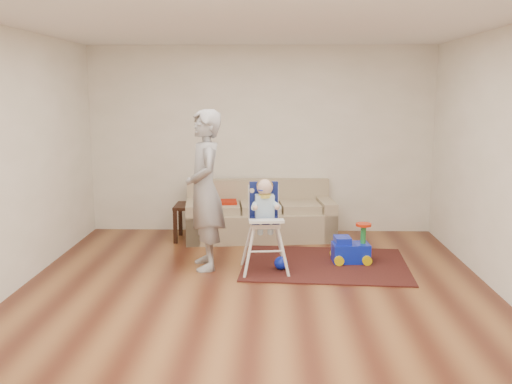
{
  "coord_description": "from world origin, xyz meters",
  "views": [
    {
      "loc": [
        0.18,
        -5.55,
        2.06
      ],
      "look_at": [
        0.0,
        0.4,
        1.0
      ],
      "focal_mm": 40.0,
      "sensor_mm": 36.0,
      "label": 1
    }
  ],
  "objects_px": {
    "ride_on_toy": "(351,242)",
    "toy_ball": "(281,263)",
    "high_chair": "(265,227)",
    "side_table": "(193,222)",
    "sofa": "(260,210)",
    "adult": "(205,190)"
  },
  "relations": [
    {
      "from": "sofa",
      "to": "high_chair",
      "type": "relative_size",
      "value": 1.96
    },
    {
      "from": "side_table",
      "to": "toy_ball",
      "type": "height_order",
      "value": "side_table"
    },
    {
      "from": "ride_on_toy",
      "to": "side_table",
      "type": "bearing_deg",
      "value": 148.99
    },
    {
      "from": "toy_ball",
      "to": "adult",
      "type": "distance_m",
      "value": 1.22
    },
    {
      "from": "toy_ball",
      "to": "high_chair",
      "type": "relative_size",
      "value": 0.14
    },
    {
      "from": "side_table",
      "to": "toy_ball",
      "type": "distance_m",
      "value": 1.85
    },
    {
      "from": "toy_ball",
      "to": "high_chair",
      "type": "distance_m",
      "value": 0.47
    },
    {
      "from": "toy_ball",
      "to": "adult",
      "type": "height_order",
      "value": "adult"
    },
    {
      "from": "high_chair",
      "to": "ride_on_toy",
      "type": "bearing_deg",
      "value": 12.44
    },
    {
      "from": "sofa",
      "to": "toy_ball",
      "type": "xyz_separation_m",
      "value": [
        0.28,
        -1.5,
        -0.3
      ]
    },
    {
      "from": "toy_ball",
      "to": "high_chair",
      "type": "bearing_deg",
      "value": -175.83
    },
    {
      "from": "side_table",
      "to": "ride_on_toy",
      "type": "height_order",
      "value": "side_table"
    },
    {
      "from": "side_table",
      "to": "high_chair",
      "type": "xyz_separation_m",
      "value": [
        1.02,
        -1.4,
        0.27
      ]
    },
    {
      "from": "ride_on_toy",
      "to": "toy_ball",
      "type": "distance_m",
      "value": 0.93
    },
    {
      "from": "side_table",
      "to": "high_chair",
      "type": "distance_m",
      "value": 1.76
    },
    {
      "from": "ride_on_toy",
      "to": "high_chair",
      "type": "xyz_separation_m",
      "value": [
        -1.04,
        -0.35,
        0.27
      ]
    },
    {
      "from": "side_table",
      "to": "ride_on_toy",
      "type": "relative_size",
      "value": 1.04
    },
    {
      "from": "ride_on_toy",
      "to": "adult",
      "type": "distance_m",
      "value": 1.87
    },
    {
      "from": "ride_on_toy",
      "to": "adult",
      "type": "height_order",
      "value": "adult"
    },
    {
      "from": "adult",
      "to": "ride_on_toy",
      "type": "bearing_deg",
      "value": 82.2
    },
    {
      "from": "toy_ball",
      "to": "side_table",
      "type": "bearing_deg",
      "value": 130.98
    },
    {
      "from": "sofa",
      "to": "adult",
      "type": "xyz_separation_m",
      "value": [
        -0.6,
        -1.39,
        0.53
      ]
    }
  ]
}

